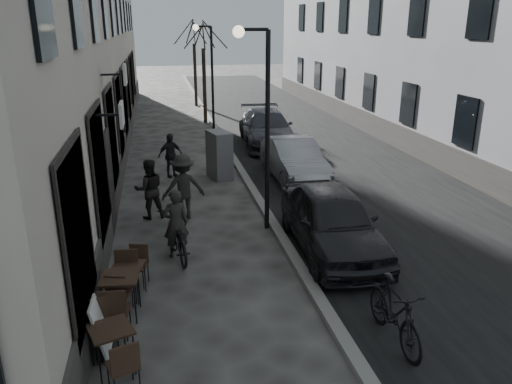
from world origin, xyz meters
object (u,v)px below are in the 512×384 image
object	(u,v)px
tree_near	(203,33)
bistro_set_c	(129,278)
utility_cabinet	(219,155)
pedestrian_far	(170,155)
moped	(395,313)
pedestrian_near	(149,189)
bistro_set_b	(121,292)
car_mid	(294,160)
car_far	(267,128)
sign_board	(102,333)
streetlamp_near	(261,109)
bicycle	(176,236)
pedestrian_mid	(183,187)
tree_far	(194,31)
bistro_set_a	(112,345)
car_near	(332,220)
streetlamp_far	(208,68)

from	to	relation	value
tree_near	bistro_set_c	bearing A→B (deg)	-100.43
utility_cabinet	pedestrian_far	distance (m)	1.73
moped	bistro_set_c	bearing A→B (deg)	151.29
pedestrian_near	pedestrian_far	size ratio (longest dim) A/B	1.08
bistro_set_b	car_mid	bearing A→B (deg)	60.66
car_far	moped	size ratio (longest dim) A/B	2.80
sign_board	moped	bearing A→B (deg)	-4.34
streetlamp_near	bistro_set_c	xyz separation A→B (m)	(-3.23, -2.93, -2.73)
utility_cabinet	car_mid	bearing A→B (deg)	-28.51
streetlamp_near	bicycle	bearing A→B (deg)	-151.10
bistro_set_c	car_far	xyz separation A→B (m)	(5.44, 12.23, 0.32)
pedestrian_near	moped	size ratio (longest dim) A/B	0.90
bistro_set_b	pedestrian_mid	distance (m)	4.94
bistro_set_c	pedestrian_near	xyz separation A→B (m)	(0.40, 4.29, 0.41)
tree_far	bistro_set_b	world-z (taller)	tree_far
moped	bicycle	bearing A→B (deg)	129.43
sign_board	car_far	distance (m)	15.13
car_mid	moped	world-z (taller)	car_mid
car_mid	tree_far	bearing A→B (deg)	95.50
bistro_set_a	bicycle	distance (m)	4.05
bistro_set_b	car_near	bearing A→B (deg)	28.14
streetlamp_far	tree_far	world-z (taller)	tree_far
streetlamp_near	bistro_set_a	size ratio (longest dim) A/B	3.24
tree_near	tree_far	xyz separation A→B (m)	(0.00, 6.00, 0.00)
pedestrian_near	car_near	xyz separation A→B (m)	(4.21, -2.97, -0.08)
pedestrian_near	car_far	world-z (taller)	pedestrian_near
sign_board	streetlamp_near	bearing A→B (deg)	55.29
bistro_set_c	car_near	world-z (taller)	car_near
pedestrian_mid	car_mid	distance (m)	4.91
pedestrian_near	bicycle	bearing A→B (deg)	94.46
tree_far	sign_board	world-z (taller)	tree_far
streetlamp_near	tree_near	distance (m)	15.08
tree_far	bicycle	world-z (taller)	tree_far
bicycle	car_mid	distance (m)	6.81
car_mid	tree_near	bearing A→B (deg)	99.05
streetlamp_near	bistro_set_b	world-z (taller)	streetlamp_near
streetlamp_far	bistro_set_c	size ratio (longest dim) A/B	3.47
bistro_set_b	bistro_set_c	xyz separation A→B (m)	(0.11, 0.64, -0.07)
utility_cabinet	pedestrian_far	size ratio (longest dim) A/B	1.06
bistro_set_a	pedestrian_far	xyz separation A→B (m)	(1.26, 10.31, 0.31)
bistro_set_c	utility_cabinet	bearing A→B (deg)	86.36
tree_near	car_near	world-z (taller)	tree_near
bistro_set_b	bicycle	size ratio (longest dim) A/B	0.88
streetlamp_far	sign_board	xyz separation A→B (m)	(-3.58, -16.67, -2.76)
tree_near	bistro_set_a	distance (m)	20.83
pedestrian_far	moped	size ratio (longest dim) A/B	0.83
tree_far	car_far	distance (m)	12.52
sign_board	pedestrian_mid	distance (m)	6.08
tree_far	pedestrian_far	xyz separation A→B (m)	(-2.20, -15.80, -3.89)
tree_far	moped	distance (m)	26.61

